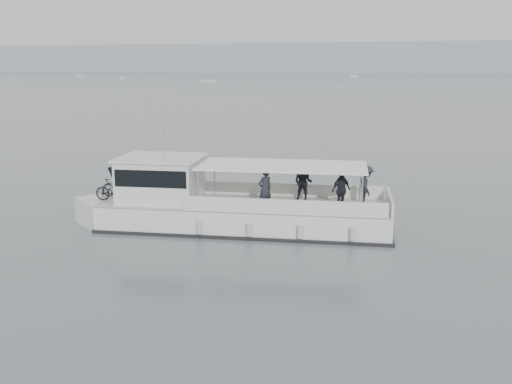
# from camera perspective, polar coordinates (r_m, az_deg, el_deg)

# --- Properties ---
(ground) EXTENTS (1400.00, 1400.00, 0.00)m
(ground) POSITION_cam_1_polar(r_m,az_deg,el_deg) (26.27, 1.28, -2.14)
(ground) COLOR #556064
(ground) RESTS_ON ground
(headland) EXTENTS (1400.00, 90.00, 28.00)m
(headland) POSITION_cam_1_polar(r_m,az_deg,el_deg) (584.69, 15.63, 12.78)
(headland) COLOR #939EA8
(headland) RESTS_ON ground
(tour_boat) EXTENTS (13.62, 4.69, 5.66)m
(tour_boat) POSITION_cam_1_polar(r_m,az_deg,el_deg) (23.80, -3.97, -1.41)
(tour_boat) COLOR white
(tour_boat) RESTS_ON ground
(moored_fleet) EXTENTS (434.33, 319.24, 9.74)m
(moored_fleet) POSITION_cam_1_polar(r_m,az_deg,el_deg) (272.31, 1.54, 11.18)
(moored_fleet) COLOR white
(moored_fleet) RESTS_ON ground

